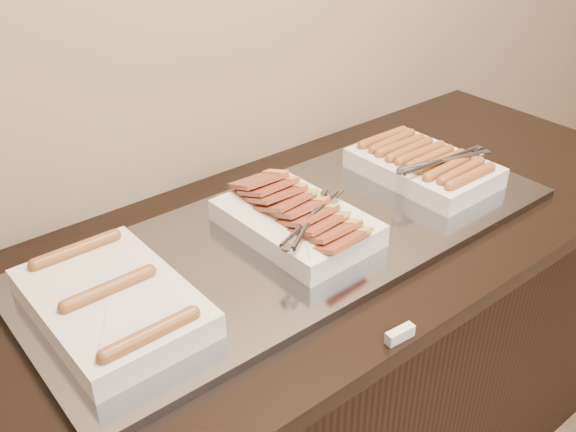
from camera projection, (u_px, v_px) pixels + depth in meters
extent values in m
cube|color=black|center=(295.00, 392.00, 1.65)|extent=(2.00, 0.70, 0.86)
cube|color=black|center=(296.00, 248.00, 1.41)|extent=(2.06, 0.76, 0.04)
cube|color=gray|center=(299.00, 235.00, 1.40)|extent=(1.20, 0.50, 0.02)
cube|color=silver|center=(112.00, 302.00, 1.15)|extent=(0.25, 0.37, 0.05)
cylinder|color=#985C2F|center=(150.00, 334.00, 1.03)|extent=(0.16, 0.03, 0.03)
cylinder|color=#985C2F|center=(109.00, 288.00, 1.13)|extent=(0.16, 0.03, 0.03)
cylinder|color=#985C2F|center=(76.00, 250.00, 1.23)|extent=(0.16, 0.03, 0.03)
cube|color=silver|center=(296.00, 223.00, 1.38)|extent=(0.23, 0.34, 0.05)
cube|color=#9C4A32|center=(337.00, 240.00, 1.28)|extent=(0.12, 0.10, 0.04)
cube|color=#9C4A32|center=(329.00, 230.00, 1.30)|extent=(0.11, 0.09, 0.04)
cube|color=#9C4A32|center=(316.00, 223.00, 1.32)|extent=(0.12, 0.10, 0.04)
cube|color=#9C4A32|center=(307.00, 215.00, 1.34)|extent=(0.12, 0.10, 0.04)
cube|color=#9C4A32|center=(298.00, 207.00, 1.36)|extent=(0.11, 0.09, 0.04)
cube|color=#9C4A32|center=(285.00, 201.00, 1.38)|extent=(0.12, 0.10, 0.04)
cube|color=#9C4A32|center=(276.00, 194.00, 1.40)|extent=(0.11, 0.09, 0.04)
cube|color=#9C4A32|center=(269.00, 186.00, 1.42)|extent=(0.11, 0.09, 0.04)
cube|color=#9C4A32|center=(258.00, 180.00, 1.44)|extent=(0.12, 0.09, 0.04)
cube|color=silver|center=(423.00, 168.00, 1.60)|extent=(0.23, 0.34, 0.05)
cylinder|color=#985C2F|center=(470.00, 177.00, 1.49)|extent=(0.15, 0.03, 0.03)
cylinder|color=#985C2F|center=(461.00, 171.00, 1.52)|extent=(0.15, 0.03, 0.03)
cylinder|color=#985C2F|center=(447.00, 168.00, 1.53)|extent=(0.15, 0.03, 0.03)
cylinder|color=#985C2F|center=(441.00, 162.00, 1.56)|extent=(0.15, 0.03, 0.03)
cylinder|color=#985C2F|center=(430.00, 158.00, 1.58)|extent=(0.15, 0.03, 0.03)
cylinder|color=#985C2F|center=(421.00, 153.00, 1.60)|extent=(0.15, 0.03, 0.03)
cylinder|color=#985C2F|center=(410.00, 150.00, 1.62)|extent=(0.15, 0.03, 0.03)
cylinder|color=#985C2F|center=(401.00, 146.00, 1.64)|extent=(0.15, 0.03, 0.03)
cylinder|color=#985C2F|center=(392.00, 141.00, 1.66)|extent=(0.15, 0.04, 0.03)
cylinder|color=#985C2F|center=(383.00, 138.00, 1.68)|extent=(0.15, 0.03, 0.03)
cube|color=silver|center=(400.00, 334.00, 1.13)|extent=(0.06, 0.02, 0.02)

